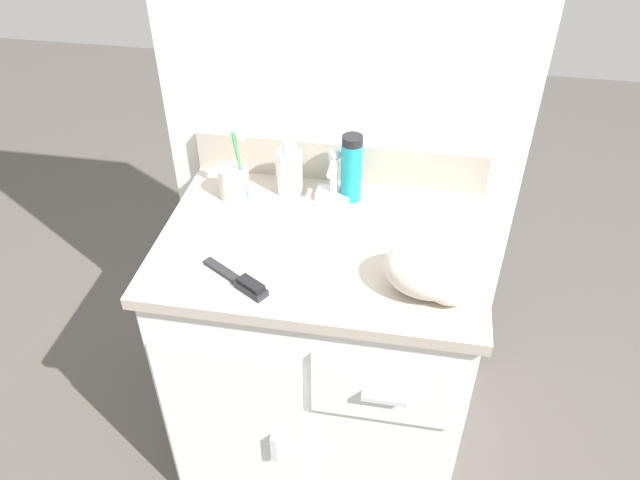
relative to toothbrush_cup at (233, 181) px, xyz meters
The scene contains 10 objects.
ground_plane 0.90m from the toothbrush_cup, 28.69° to the right, with size 6.00×6.00×0.00m, color #4C4742.
wall_back 0.40m from the toothbrush_cup, 36.08° to the left, with size 0.96×0.08×2.20m, color silver.
vanity 0.52m from the toothbrush_cup, 29.44° to the right, with size 0.78×0.57×0.81m.
backsplash 0.29m from the toothbrush_cup, 26.49° to the left, with size 0.78×0.02×0.11m.
sink_faucet 0.26m from the toothbrush_cup, ahead, with size 0.09×0.09×0.14m.
toothbrush_cup is the anchor object (origin of this frame).
soap_dispenser 0.15m from the toothbrush_cup, 17.76° to the left, with size 0.07×0.07×0.15m.
shaving_cream_can 0.31m from the toothbrush_cup, ahead, with size 0.05×0.05×0.18m.
hairbrush 0.35m from the toothbrush_cup, 71.17° to the right, with size 0.17×0.12×0.03m.
hand_towel 0.59m from the toothbrush_cup, 27.95° to the right, with size 0.20×0.15×0.12m.
Camera 1 is at (0.20, -1.15, 1.74)m, focal length 35.00 mm.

